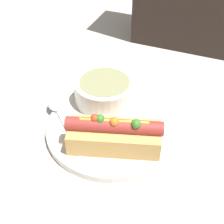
% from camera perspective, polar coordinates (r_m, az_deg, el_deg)
% --- Properties ---
extents(ground_plane, '(4.00, 4.00, 0.00)m').
position_cam_1_polar(ground_plane, '(0.59, 0.00, -3.33)').
color(ground_plane, '#BCB7AD').
extents(dinner_plate, '(0.25, 0.25, 0.01)m').
position_cam_1_polar(dinner_plate, '(0.59, 0.00, -2.85)').
color(dinner_plate, white).
rests_on(dinner_plate, ground_plane).
extents(hot_dog, '(0.17, 0.10, 0.07)m').
position_cam_1_polar(hot_dog, '(0.53, 0.38, -4.14)').
color(hot_dog, tan).
rests_on(hot_dog, dinner_plate).
extents(soup_bowl, '(0.12, 0.12, 0.05)m').
position_cam_1_polar(soup_bowl, '(0.62, -1.35, 4.05)').
color(soup_bowl, silver).
rests_on(soup_bowl, dinner_plate).
extents(spoon, '(0.14, 0.13, 0.01)m').
position_cam_1_polar(spoon, '(0.61, -9.68, 0.04)').
color(spoon, '#B7B7BC').
rests_on(spoon, dinner_plate).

